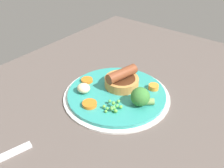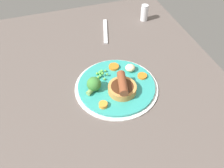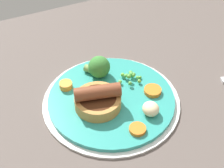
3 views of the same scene
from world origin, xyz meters
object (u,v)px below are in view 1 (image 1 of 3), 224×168
sausage_pudding (122,80)px  carrot_slice_3 (154,87)px  potato_chunk_0 (84,88)px  carrot_slice_2 (87,80)px  broccoli_floret_far (141,97)px  pea_pile (113,106)px  dinner_plate (118,95)px  carrot_slice_1 (90,104)px

sausage_pudding → carrot_slice_3: bearing=130.8°
potato_chunk_0 → carrot_slice_2: 5.27cm
broccoli_floret_far → potato_chunk_0: size_ratio=1.60×
carrot_slice_3 → broccoli_floret_far: bearing=5.8°
pea_pile → broccoli_floret_far: broccoli_floret_far is taller
sausage_pudding → carrot_slice_3: sausage_pudding is taller
dinner_plate → broccoli_floret_far: bearing=86.2°
carrot_slice_1 → carrot_slice_2: carrot_slice_1 is taller
carrot_slice_1 → carrot_slice_3: size_ratio=1.33×
dinner_plate → carrot_slice_3: (-7.39, 6.45, 1.48)cm
potato_chunk_0 → carrot_slice_1: potato_chunk_0 is taller
sausage_pudding → carrot_slice_1: size_ratio=2.62×
sausage_pudding → carrot_slice_1: (11.89, -1.08, -1.45)cm
broccoli_floret_far → potato_chunk_0: (4.82, -14.64, -1.03)cm
dinner_plate → pea_pile: bearing=27.2°
dinner_plate → pea_pile: 7.00cm
pea_pile → carrot_slice_1: pea_pile is taller
carrot_slice_2 → carrot_slice_3: (-8.36, 16.71, 0.26)cm
broccoli_floret_far → carrot_slice_2: (0.50, -17.51, -1.92)cm
pea_pile → broccoli_floret_far: 7.09cm
pea_pile → carrot_slice_3: pea_pile is taller
pea_pile → potato_chunk_0: 10.53cm
pea_pile → broccoli_floret_far: (-5.57, 4.14, 1.45)cm
carrot_slice_3 → sausage_pudding: bearing=-62.2°
sausage_pudding → broccoli_floret_far: (3.80, 8.53, 0.40)cm
dinner_plate → carrot_slice_2: size_ratio=8.77×
sausage_pudding → carrot_slice_2: (4.30, -8.98, -1.52)cm
broccoli_floret_far → potato_chunk_0: 15.44cm
carrot_slice_3 → pea_pile: bearing=-14.0°
sausage_pudding → carrot_slice_3: size_ratio=3.49×
dinner_plate → broccoli_floret_far: (0.48, 7.25, 3.13)cm
potato_chunk_0 → pea_pile: bearing=85.9°
carrot_slice_3 → carrot_slice_1: bearing=-28.9°
broccoli_floret_far → carrot_slice_2: broccoli_floret_far is taller
sausage_pudding → carrot_slice_2: bearing=-51.4°
sausage_pudding → carrot_slice_2: size_ratio=2.94×
potato_chunk_0 → carrot_slice_1: (3.27, 5.03, -0.82)cm
carrot_slice_1 → carrot_slice_2: (-7.59, -7.90, -0.07)cm
dinner_plate → carrot_slice_2: 10.38cm
pea_pile → broccoli_floret_far: bearing=143.4°
sausage_pudding → carrot_slice_2: sausage_pudding is taller
sausage_pudding → carrot_slice_1: 12.03cm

